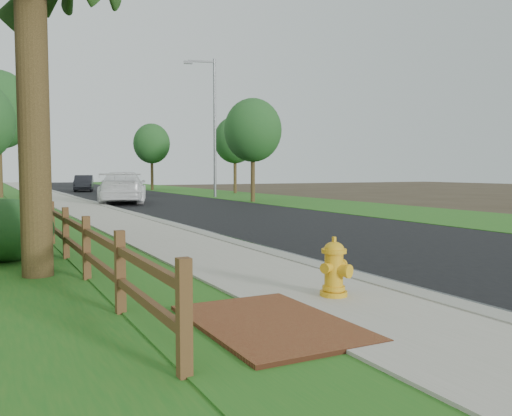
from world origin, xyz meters
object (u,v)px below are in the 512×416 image
streetlight (212,119)px  dark_car_mid (120,186)px  ranch_fence (58,225)px  white_suv (123,188)px  fire_hydrant (334,269)px

streetlight → dark_car_mid: bearing=129.9°
ranch_fence → white_suv: bearing=72.2°
fire_hydrant → white_suv: bearing=83.4°
ranch_fence → white_suv: white_suv is taller
fire_hydrant → ranch_fence: bearing=113.0°
dark_car_mid → streetlight: 8.89m
fire_hydrant → streetlight: streetlight is taller
dark_car_mid → ranch_fence: bearing=96.6°
fire_hydrant → white_suv: (2.77, 24.09, 0.41)m
ranch_fence → white_suv: 18.31m
fire_hydrant → dark_car_mid: (4.89, 33.87, 0.25)m
ranch_fence → dark_car_mid: dark_car_mid is taller
ranch_fence → white_suv: size_ratio=2.82×
ranch_fence → fire_hydrant: size_ratio=20.31×
fire_hydrant → streetlight: (9.79, 28.02, 4.80)m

